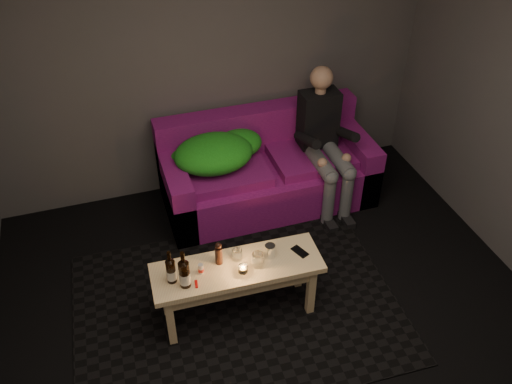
% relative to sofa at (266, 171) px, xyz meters
% --- Properties ---
extents(floor, '(4.50, 4.50, 0.00)m').
position_rel_sofa_xyz_m(floor, '(-0.40, -1.82, -0.30)').
color(floor, black).
rests_on(floor, ground).
extents(room, '(4.50, 4.50, 4.50)m').
position_rel_sofa_xyz_m(room, '(-0.40, -1.35, 1.35)').
color(room, silver).
rests_on(room, ground).
extents(rug, '(2.48, 1.84, 0.01)m').
position_rel_sofa_xyz_m(rug, '(-0.65, -1.22, -0.29)').
color(rug, black).
rests_on(rug, floor).
extents(sofa, '(1.90, 0.85, 0.82)m').
position_rel_sofa_xyz_m(sofa, '(0.00, 0.00, 0.00)').
color(sofa, '#6F0E67').
rests_on(sofa, floor).
extents(green_blanket, '(0.84, 0.57, 0.28)m').
position_rel_sofa_xyz_m(green_blanket, '(-0.45, -0.01, 0.32)').
color(green_blanket, '#1F8017').
rests_on(green_blanket, sofa).
extents(person, '(0.34, 0.79, 1.27)m').
position_rel_sofa_xyz_m(person, '(0.49, -0.15, 0.36)').
color(person, black).
rests_on(person, sofa).
extents(coffee_table, '(1.22, 0.43, 0.49)m').
position_rel_sofa_xyz_m(coffee_table, '(-0.65, -1.27, 0.11)').
color(coffee_table, '#E4B485').
rests_on(coffee_table, rug).
extents(beer_bottle_a, '(0.07, 0.07, 0.27)m').
position_rel_sofa_xyz_m(beer_bottle_a, '(-1.11, -1.27, 0.30)').
color(beer_bottle_a, black).
rests_on(beer_bottle_a, coffee_table).
extents(beer_bottle_b, '(0.08, 0.08, 0.30)m').
position_rel_sofa_xyz_m(beer_bottle_b, '(-1.03, -1.33, 0.31)').
color(beer_bottle_b, black).
rests_on(beer_bottle_b, coffee_table).
extents(salt_shaker, '(0.04, 0.04, 0.08)m').
position_rel_sofa_xyz_m(salt_shaker, '(-0.90, -1.25, 0.24)').
color(salt_shaker, silver).
rests_on(salt_shaker, coffee_table).
extents(pepper_mill, '(0.07, 0.07, 0.14)m').
position_rel_sofa_xyz_m(pepper_mill, '(-0.76, -1.20, 0.27)').
color(pepper_mill, black).
rests_on(pepper_mill, coffee_table).
extents(tumbler_back, '(0.08, 0.08, 0.08)m').
position_rel_sofa_xyz_m(tumbler_back, '(-0.63, -1.20, 0.24)').
color(tumbler_back, white).
rests_on(tumbler_back, coffee_table).
extents(tealight, '(0.07, 0.07, 0.05)m').
position_rel_sofa_xyz_m(tealight, '(-0.62, -1.33, 0.22)').
color(tealight, white).
rests_on(tealight, coffee_table).
extents(tumbler_front, '(0.10, 0.10, 0.11)m').
position_rel_sofa_xyz_m(tumbler_front, '(-0.51, -1.30, 0.25)').
color(tumbler_front, white).
rests_on(tumbler_front, coffee_table).
extents(steel_cup, '(0.09, 0.09, 0.10)m').
position_rel_sofa_xyz_m(steel_cup, '(-0.40, -1.25, 0.25)').
color(steel_cup, silver).
rests_on(steel_cup, coffee_table).
extents(smartphone, '(0.11, 0.15, 0.01)m').
position_rel_sofa_xyz_m(smartphone, '(-0.18, -1.27, 0.20)').
color(smartphone, black).
rests_on(smartphone, coffee_table).
extents(red_lighter, '(0.03, 0.07, 0.01)m').
position_rel_sofa_xyz_m(red_lighter, '(-0.96, -1.35, 0.20)').
color(red_lighter, '#BB0D0B').
rests_on(red_lighter, coffee_table).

